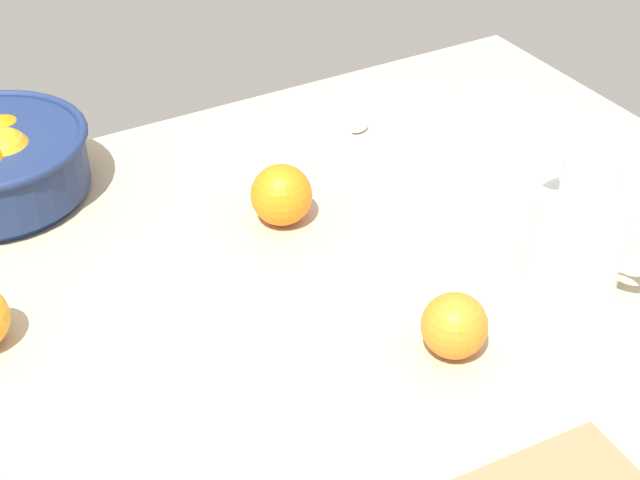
# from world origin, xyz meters

# --- Properties ---
(ground_plane) EXTENTS (1.22, 0.92, 0.03)m
(ground_plane) POSITION_xyz_m (0.00, 0.00, -0.01)
(ground_plane) COLOR tan
(juice_pitcher) EXTENTS (0.10, 0.14, 0.16)m
(juice_pitcher) POSITION_xyz_m (0.27, -0.11, 0.06)
(juice_pitcher) COLOR white
(juice_pitcher) RESTS_ON ground_plane
(loose_orange_1) EXTENTS (0.08, 0.08, 0.08)m
(loose_orange_1) POSITION_xyz_m (0.04, 0.15, 0.04)
(loose_orange_1) COLOR orange
(loose_orange_1) RESTS_ON ground_plane
(loose_orange_2) EXTENTS (0.07, 0.07, 0.07)m
(loose_orange_2) POSITION_xyz_m (0.08, -0.14, 0.03)
(loose_orange_2) COLOR orange
(loose_orange_2) RESTS_ON ground_plane
(spoon) EXTENTS (0.13, 0.06, 0.01)m
(spoon) POSITION_xyz_m (0.21, 0.29, 0.00)
(spoon) COLOR silver
(spoon) RESTS_ON ground_plane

